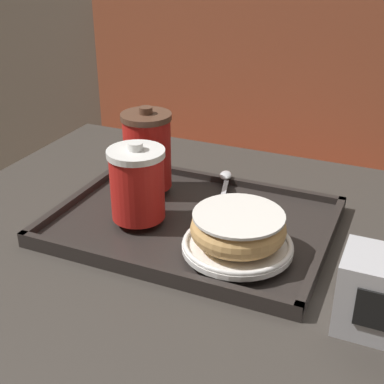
{
  "coord_description": "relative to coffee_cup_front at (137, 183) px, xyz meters",
  "views": [
    {
      "loc": [
        0.28,
        -0.67,
        1.18
      ],
      "look_at": [
        -0.02,
        0.02,
        0.8
      ],
      "focal_mm": 50.0,
      "sensor_mm": 36.0,
      "label": 1
    }
  ],
  "objects": [
    {
      "name": "plate_with_chocolate_donut",
      "position": [
        0.18,
        -0.03,
        -0.05
      ],
      "size": [
        0.16,
        0.16,
        0.01
      ],
      "color": "white",
      "rests_on": "serving_tray"
    },
    {
      "name": "coffee_cup_front",
      "position": [
        0.0,
        0.0,
        0.0
      ],
      "size": [
        0.09,
        0.09,
        0.13
      ],
      "color": "red",
      "rests_on": "serving_tray"
    },
    {
      "name": "cafe_table",
      "position": [
        0.1,
        0.02,
        -0.25
      ],
      "size": [
        0.93,
        0.76,
        0.74
      ],
      "color": "#38332D",
      "rests_on": "ground_plane"
    },
    {
      "name": "coffee_cup_rear",
      "position": [
        -0.04,
        0.11,
        0.01
      ],
      "size": [
        0.09,
        0.09,
        0.14
      ],
      "color": "red",
      "rests_on": "serving_tray"
    },
    {
      "name": "booth_bench",
      "position": [
        -0.17,
        0.89,
        -0.51
      ],
      "size": [
        1.11,
        0.44,
        1.0
      ],
      "color": "brown",
      "rests_on": "ground_plane"
    },
    {
      "name": "serving_tray",
      "position": [
        0.08,
        0.04,
        -0.07
      ],
      "size": [
        0.44,
        0.32,
        0.02
      ],
      "color": "#282321",
      "rests_on": "cafe_table"
    },
    {
      "name": "donut_chocolate_glazed",
      "position": [
        0.18,
        -0.03,
        -0.02
      ],
      "size": [
        0.14,
        0.14,
        0.04
      ],
      "color": "tan",
      "rests_on": "plate_with_chocolate_donut"
    },
    {
      "name": "spoon",
      "position": [
        0.08,
        0.17,
        -0.05
      ],
      "size": [
        0.05,
        0.15,
        0.01
      ],
      "rotation": [
        0.0,
        0.0,
        1.83
      ],
      "color": "silver",
      "rests_on": "serving_tray"
    }
  ]
}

